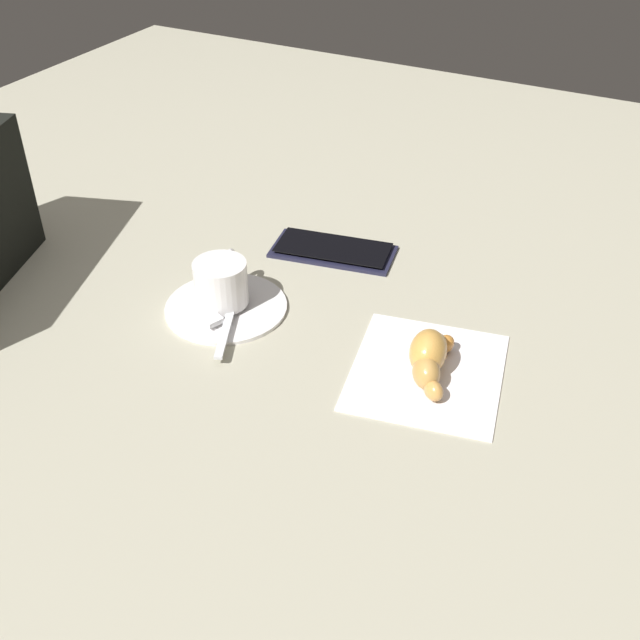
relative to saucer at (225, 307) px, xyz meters
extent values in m
plane|color=#A7A38C|center=(-0.11, 0.00, 0.00)|extent=(1.80, 1.80, 0.00)
cylinder|color=white|center=(0.00, 0.00, 0.00)|extent=(0.14, 0.14, 0.01)
cylinder|color=white|center=(0.00, 0.00, 0.03)|extent=(0.06, 0.06, 0.05)
cylinder|color=#44240E|center=(0.00, 0.00, 0.04)|extent=(0.05, 0.05, 0.00)
torus|color=white|center=(0.02, -0.04, 0.03)|extent=(0.02, 0.04, 0.04)
cube|color=silver|center=(-0.03, 0.04, 0.01)|extent=(0.05, 0.11, 0.00)
ellipsoid|color=silver|center=(0.00, -0.03, 0.01)|extent=(0.03, 0.03, 0.01)
cube|color=white|center=(0.01, 0.03, 0.01)|extent=(0.07, 0.04, 0.01)
cube|color=white|center=(-0.25, 0.00, 0.00)|extent=(0.18, 0.19, 0.00)
ellipsoid|color=orange|center=(-0.25, -0.04, 0.01)|extent=(0.03, 0.03, 0.02)
ellipsoid|color=#C58C3E|center=(-0.24, -0.02, 0.02)|extent=(0.03, 0.04, 0.03)
ellipsoid|color=gold|center=(-0.25, 0.00, 0.02)|extent=(0.05, 0.06, 0.05)
ellipsoid|color=#BA8944|center=(-0.25, 0.02, 0.02)|extent=(0.04, 0.05, 0.03)
ellipsoid|color=#C28B45|center=(-0.27, 0.04, 0.01)|extent=(0.03, 0.03, 0.02)
cube|color=#1D1D32|center=(-0.05, -0.17, 0.00)|extent=(0.17, 0.10, 0.01)
cube|color=black|center=(-0.05, -0.17, 0.00)|extent=(0.15, 0.09, 0.00)
camera|label=1|loc=(-0.43, 0.59, 0.51)|focal=43.41mm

